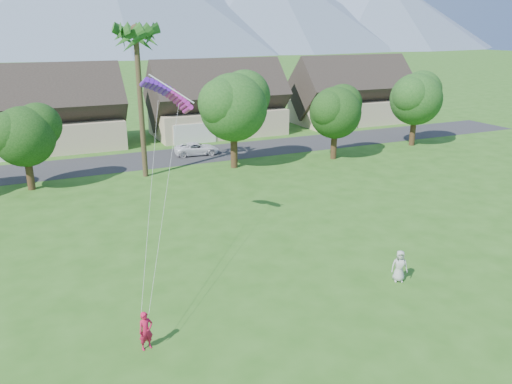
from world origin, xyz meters
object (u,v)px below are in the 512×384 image
kite_flyer (146,331)px  parked_car (197,149)px  watcher (399,266)px  parafoil_kite (169,92)px

kite_flyer → parked_car: bearing=56.1°
watcher → parked_car: (-1.00, 29.43, -0.20)m
kite_flyer → watcher: size_ratio=0.98×
watcher → kite_flyer: bearing=-151.8°
parafoil_kite → parked_car: bearing=79.0°
parked_car → kite_flyer: bearing=164.5°
watcher → parked_car: watcher is taller
watcher → parafoil_kite: (-8.72, 9.62, 7.92)m
kite_flyer → parafoil_kite: size_ratio=0.52×
parked_car → parafoil_kite: (-7.72, -19.82, 8.12)m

